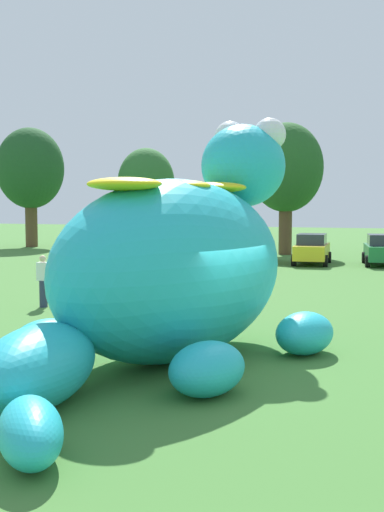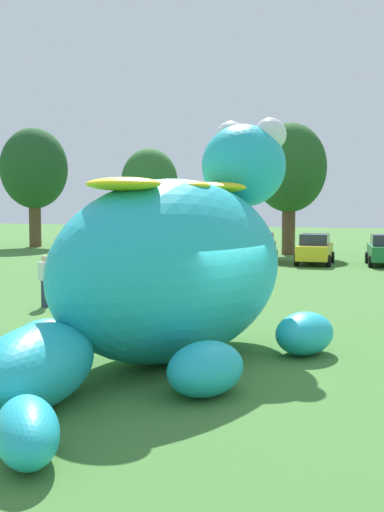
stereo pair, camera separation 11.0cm
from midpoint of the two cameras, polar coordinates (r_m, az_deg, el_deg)
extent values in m
plane|color=#427533|center=(13.41, 1.97, -9.95)|extent=(160.00, 160.00, 0.00)
ellipsoid|color=#23B2C6|center=(13.86, -1.21, -1.22)|extent=(5.04, 7.61, 3.93)
ellipsoid|color=#23B2C6|center=(16.33, 4.85, 8.04)|extent=(2.55, 2.71, 2.07)
sphere|color=white|center=(16.95, 3.68, 10.56)|extent=(0.83, 0.83, 0.83)
sphere|color=white|center=(16.40, 7.18, 10.73)|extent=(0.83, 0.83, 0.83)
ellipsoid|color=yellow|center=(15.11, 2.24, 6.13)|extent=(1.82, 1.59, 0.26)
ellipsoid|color=yellow|center=(13.80, -1.22, 6.27)|extent=(1.82, 1.59, 0.26)
ellipsoid|color=yellow|center=(12.41, -5.91, 6.43)|extent=(1.82, 1.59, 0.26)
ellipsoid|color=#23B2C6|center=(16.88, -3.50, -5.25)|extent=(1.56, 1.92, 0.96)
ellipsoid|color=#23B2C6|center=(14.68, 10.24, -6.82)|extent=(1.56, 1.92, 0.96)
ellipsoid|color=#23B2C6|center=(13.96, -12.65, -7.45)|extent=(1.56, 1.92, 0.96)
ellipsoid|color=#23B2C6|center=(11.45, 1.51, -10.03)|extent=(1.56, 1.92, 0.96)
ellipsoid|color=#23B2C6|center=(11.10, -13.42, -9.53)|extent=(1.91, 3.30, 1.37)
ellipsoid|color=#23B2C6|center=(8.90, -14.18, -14.94)|extent=(1.77, 1.94, 0.84)
cube|color=#2347B7|center=(37.75, 1.52, 0.62)|extent=(1.93, 4.19, 0.80)
cube|color=#2D333D|center=(37.56, 1.46, 1.67)|extent=(1.61, 2.05, 0.60)
cylinder|color=black|center=(39.23, 0.82, 0.19)|extent=(0.28, 0.65, 0.64)
cylinder|color=black|center=(38.79, 3.23, 0.13)|extent=(0.28, 0.65, 0.64)
cylinder|color=black|center=(36.80, -0.29, -0.10)|extent=(0.28, 0.65, 0.64)
cylinder|color=black|center=(36.33, 2.27, -0.17)|extent=(0.28, 0.65, 0.64)
cube|color=orange|center=(37.11, 6.18, 0.53)|extent=(2.43, 4.34, 0.80)
cube|color=#2D333D|center=(36.92, 6.17, 1.59)|extent=(1.84, 2.21, 0.60)
cylinder|color=black|center=(38.47, 5.02, 0.08)|extent=(0.35, 0.67, 0.64)
cylinder|color=black|center=(38.37, 7.55, 0.05)|extent=(0.35, 0.67, 0.64)
cylinder|color=black|center=(35.94, 4.69, -0.24)|extent=(0.35, 0.67, 0.64)
cylinder|color=black|center=(35.84, 7.40, -0.27)|extent=(0.35, 0.67, 0.64)
cube|color=yellow|center=(36.40, 11.01, 0.39)|extent=(1.97, 4.20, 0.80)
cube|color=#2D333D|center=(36.21, 11.01, 1.48)|extent=(1.62, 2.06, 0.60)
cylinder|color=black|center=(37.78, 9.91, -0.05)|extent=(0.28, 0.65, 0.64)
cylinder|color=black|center=(37.62, 12.48, -0.11)|extent=(0.28, 0.65, 0.64)
cylinder|color=black|center=(35.26, 9.43, -0.38)|extent=(0.28, 0.65, 0.64)
cylinder|color=black|center=(35.10, 12.18, -0.44)|extent=(0.28, 0.65, 0.64)
cylinder|color=black|center=(37.94, 15.48, -0.13)|extent=(0.33, 0.67, 0.64)
cylinder|color=black|center=(35.42, 15.75, -0.47)|extent=(0.33, 0.67, 0.64)
cylinder|color=brown|center=(52.12, -13.78, 2.63)|extent=(0.94, 0.94, 3.29)
ellipsoid|color=#1E4C23|center=(52.17, -13.88, 7.62)|extent=(5.27, 5.27, 6.32)
cylinder|color=brown|center=(48.20, -3.73, 2.22)|extent=(0.76, 0.76, 2.66)
ellipsoid|color=#2D662D|center=(48.18, -3.75, 6.58)|extent=(4.26, 4.26, 5.11)
cylinder|color=brown|center=(43.22, 8.69, 2.18)|extent=(0.88, 0.88, 3.09)
ellipsoid|color=#235623|center=(43.25, 8.76, 7.83)|extent=(4.94, 4.94, 5.93)
cylinder|color=#2D334C|center=(21.44, 1.36, -3.23)|extent=(0.26, 0.26, 0.88)
cube|color=#338C4C|center=(21.35, 1.37, -1.26)|extent=(0.38, 0.22, 0.60)
sphere|color=tan|center=(21.31, 1.37, -0.14)|extent=(0.22, 0.22, 0.22)
cylinder|color=#2D334C|center=(21.56, -12.85, -3.30)|extent=(0.26, 0.26, 0.88)
cube|color=white|center=(21.47, -12.89, -1.34)|extent=(0.38, 0.22, 0.60)
sphere|color=beige|center=(21.43, -12.91, -0.22)|extent=(0.22, 0.22, 0.22)
cylinder|color=#726656|center=(24.04, -1.62, -2.37)|extent=(0.26, 0.26, 0.88)
cube|color=gold|center=(23.96, -1.63, -0.61)|extent=(0.38, 0.22, 0.60)
sphere|color=tan|center=(23.92, -1.63, 0.39)|extent=(0.22, 0.22, 0.22)
camera|label=1|loc=(0.06, -89.79, 0.02)|focal=44.77mm
camera|label=2|loc=(0.06, 90.21, -0.02)|focal=44.77mm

